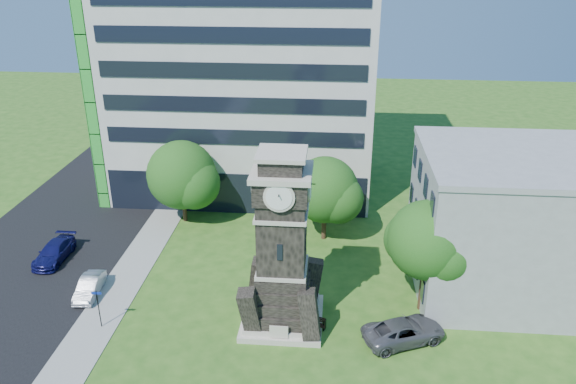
# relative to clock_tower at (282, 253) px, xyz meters

# --- Properties ---
(ground) EXTENTS (160.00, 160.00, 0.00)m
(ground) POSITION_rel_clock_tower_xyz_m (-3.00, -2.00, -5.28)
(ground) COLOR #2A5919
(ground) RESTS_ON ground
(sidewalk) EXTENTS (3.00, 70.00, 0.06)m
(sidewalk) POSITION_rel_clock_tower_xyz_m (-12.50, 3.00, -5.25)
(sidewalk) COLOR gray
(sidewalk) RESTS_ON ground
(street) EXTENTS (14.00, 80.00, 0.02)m
(street) POSITION_rel_clock_tower_xyz_m (-21.00, 3.00, -5.27)
(street) COLOR black
(street) RESTS_ON ground
(clock_tower) EXTENTS (5.40, 5.40, 12.22)m
(clock_tower) POSITION_rel_clock_tower_xyz_m (0.00, 0.00, 0.00)
(clock_tower) COLOR beige
(clock_tower) RESTS_ON ground
(office_tall) EXTENTS (26.20, 15.11, 28.60)m
(office_tall) POSITION_rel_clock_tower_xyz_m (-6.20, 23.84, 8.94)
(office_tall) COLOR silver
(office_tall) RESTS_ON ground
(office_low) EXTENTS (15.20, 12.20, 10.40)m
(office_low) POSITION_rel_clock_tower_xyz_m (16.97, 6.00, -0.07)
(office_low) COLOR #A0A3A6
(office_low) RESTS_ON ground
(car_street_mid) EXTENTS (1.72, 4.05, 1.30)m
(car_street_mid) POSITION_rel_clock_tower_xyz_m (-14.37, 1.90, -4.63)
(car_street_mid) COLOR #A4A6AB
(car_street_mid) RESTS_ON ground
(car_street_north) EXTENTS (2.03, 4.95, 1.43)m
(car_street_north) POSITION_rel_clock_tower_xyz_m (-19.25, 6.45, -4.56)
(car_street_north) COLOR #11124C
(car_street_north) RESTS_ON ground
(car_east_lot) EXTENTS (5.94, 4.43, 1.50)m
(car_east_lot) POSITION_rel_clock_tower_xyz_m (8.01, -1.46, -4.53)
(car_east_lot) COLOR #535358
(car_east_lot) RESTS_ON ground
(park_bench) EXTENTS (1.86, 0.49, 0.96)m
(park_bench) POSITION_rel_clock_tower_xyz_m (2.02, -0.68, -4.77)
(park_bench) COLOR black
(park_bench) RESTS_ON ground
(street_sign) EXTENTS (0.69, 0.07, 2.87)m
(street_sign) POSITION_rel_clock_tower_xyz_m (-12.05, -1.79, -3.49)
(street_sign) COLOR black
(street_sign) RESTS_ON ground
(tree_nw) EXTENTS (6.88, 6.25, 7.71)m
(tree_nw) POSITION_rel_clock_tower_xyz_m (-10.41, 14.40, -0.88)
(tree_nw) COLOR #332114
(tree_nw) RESTS_ON ground
(tree_nc) EXTENTS (5.27, 4.79, 7.23)m
(tree_nc) POSITION_rel_clock_tower_xyz_m (-1.46, 17.39, -0.64)
(tree_nc) COLOR #332114
(tree_nc) RESTS_ON ground
(tree_ne) EXTENTS (6.24, 5.67, 7.47)m
(tree_ne) POSITION_rel_clock_tower_xyz_m (2.53, 12.05, -0.83)
(tree_ne) COLOR #332114
(tree_ne) RESTS_ON ground
(tree_east) EXTENTS (5.97, 5.43, 8.19)m
(tree_east) POSITION_rel_clock_tower_xyz_m (9.63, 2.24, -0.03)
(tree_east) COLOR #332114
(tree_east) RESTS_ON ground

